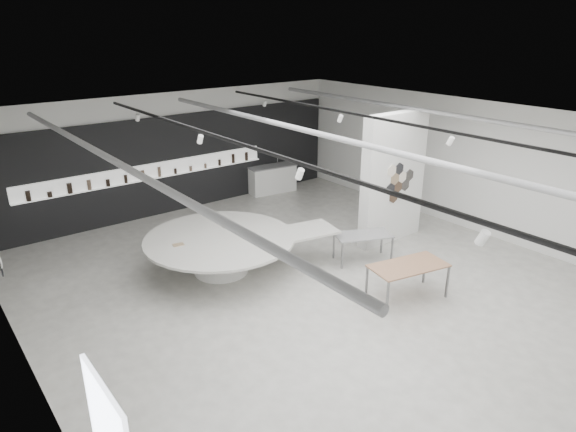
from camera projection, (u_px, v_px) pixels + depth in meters
room at (318, 206)px, 11.12m from camera, size 12.02×14.02×3.82m
back_wall_display at (176, 164)px, 16.44m from camera, size 11.80×0.27×3.10m
partition_column at (393, 179)px, 14.02m from camera, size 2.20×0.38×3.60m
display_island at (224, 249)px, 12.55m from camera, size 4.95×4.31×0.94m
sample_table_wood at (408, 267)px, 11.30m from camera, size 1.86×1.19×0.80m
sample_table_stone at (363, 237)px, 13.10m from camera, size 1.59×1.23×0.73m
kitchen_counter at (272, 179)px, 18.53m from camera, size 1.80×0.89×1.36m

